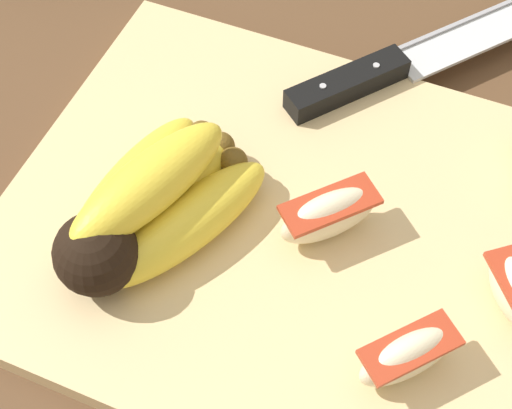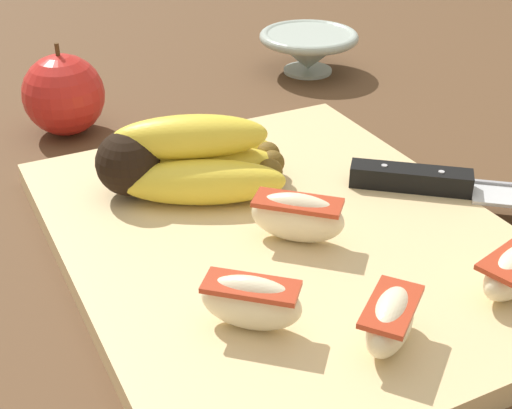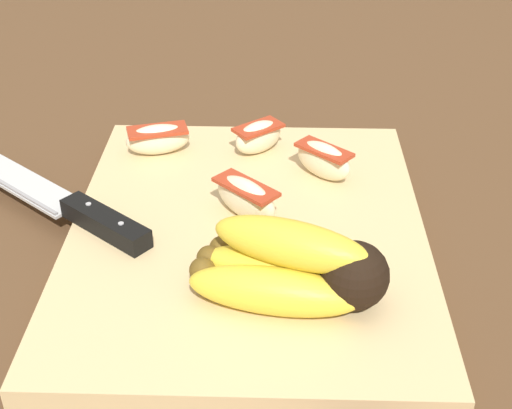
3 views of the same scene
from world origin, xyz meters
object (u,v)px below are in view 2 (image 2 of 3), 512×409
at_px(apple_wedge_far, 390,320).
at_px(whole_apple, 64,95).
at_px(apple_wedge_extra, 297,216).
at_px(chefs_knife, 470,186).
at_px(ceramic_bowl, 308,49).
at_px(banana_bunch, 188,162).
at_px(apple_wedge_near, 251,302).

distance_m(apple_wedge_far, whole_apple, 0.45).
height_order(apple_wedge_far, apple_wedge_extra, apple_wedge_extra).
height_order(apple_wedge_far, whole_apple, whole_apple).
xyz_separation_m(chefs_knife, ceramic_bowl, (0.36, -0.06, 0.00)).
distance_m(banana_bunch, whole_apple, 0.21).
distance_m(chefs_knife, apple_wedge_far, 0.21).
bearing_deg(apple_wedge_extra, chefs_knife, -90.64).
xyz_separation_m(banana_bunch, chefs_knife, (-0.11, -0.20, -0.02)).
relative_size(chefs_knife, apple_wedge_near, 3.77).
distance_m(apple_wedge_extra, whole_apple, 0.33).
height_order(apple_wedge_near, whole_apple, whole_apple).
relative_size(banana_bunch, ceramic_bowl, 1.29).
bearing_deg(chefs_knife, whole_apple, 39.32).
relative_size(apple_wedge_near, ceramic_bowl, 0.52).
bearing_deg(ceramic_bowl, whole_apple, 98.58).
height_order(chefs_knife, apple_wedge_extra, apple_wedge_extra).
bearing_deg(whole_apple, apple_wedge_near, -176.89).
bearing_deg(apple_wedge_extra, ceramic_bowl, -31.28).
relative_size(apple_wedge_extra, ceramic_bowl, 0.56).
relative_size(apple_wedge_far, ceramic_bowl, 0.49).
bearing_deg(apple_wedge_far, chefs_knife, -54.02).
xyz_separation_m(chefs_knife, whole_apple, (0.31, 0.26, 0.01)).
bearing_deg(whole_apple, apple_wedge_extra, -163.08).
height_order(banana_bunch, ceramic_bowl, banana_bunch).
bearing_deg(ceramic_bowl, apple_wedge_far, 154.98).
height_order(banana_bunch, chefs_knife, banana_bunch).
distance_m(apple_wedge_far, apple_wedge_extra, 0.13).
bearing_deg(ceramic_bowl, apple_wedge_near, 146.00).
distance_m(apple_wedge_near, whole_apple, 0.39).
height_order(apple_wedge_extra, ceramic_bowl, apple_wedge_extra).
xyz_separation_m(chefs_knife, apple_wedge_near, (-0.07, 0.24, 0.01)).
relative_size(banana_bunch, whole_apple, 1.66).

